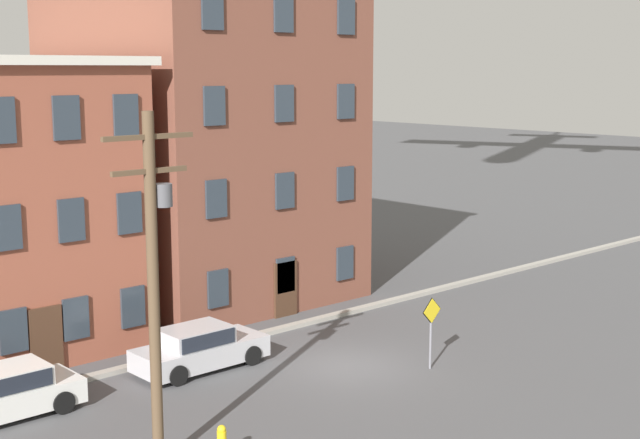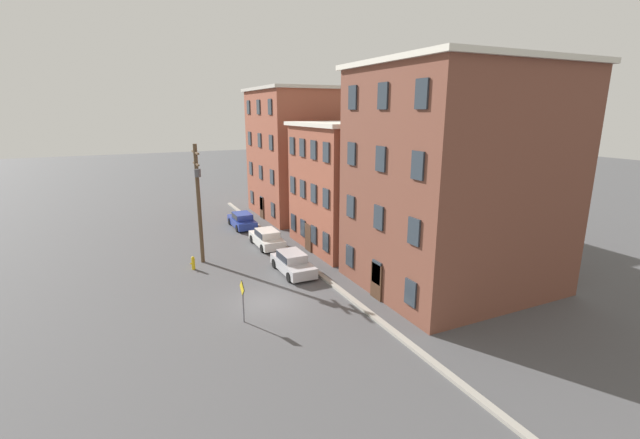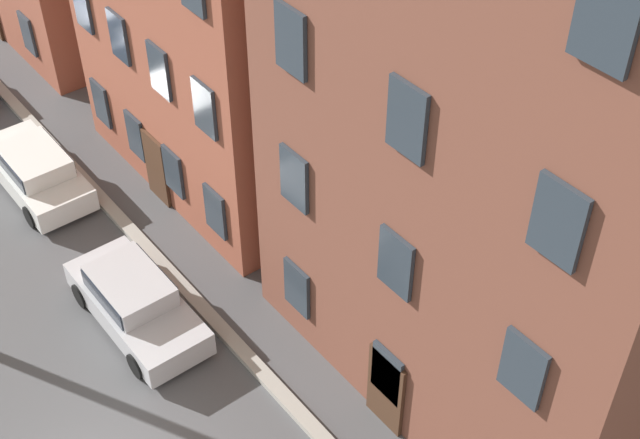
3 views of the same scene
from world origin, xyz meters
name	(u,v)px [view 2 (image 2 of 3)]	position (x,y,z in m)	size (l,w,h in m)	color
ground_plane	(269,302)	(0.00, 0.00, 0.00)	(200.00, 200.00, 0.00)	#4C4C4F
kerb_strip	(336,287)	(0.00, 4.50, 0.08)	(56.00, 0.36, 0.16)	#9E998E
apartment_corner	(311,152)	(-19.60, 11.64, 6.61)	(10.93, 11.80, 13.20)	brown
apartment_midblock	(371,184)	(-7.64, 11.67, 5.05)	(8.96, 11.86, 10.07)	brown
apartment_far	(457,179)	(2.35, 11.61, 6.85)	(10.24, 11.74, 13.68)	brown
car_blue	(242,220)	(-16.89, 3.08, 0.75)	(4.40, 1.92, 1.43)	#233899
car_white	(267,238)	(-10.20, 3.32, 0.75)	(4.40, 1.92, 1.43)	silver
car_silver	(293,262)	(-3.79, 3.04, 0.75)	(4.40, 1.92, 1.43)	#B7B7BC
caution_sign	(243,295)	(1.82, -2.02, 1.58)	(0.88, 0.08, 2.39)	slate
utility_pole	(199,198)	(-8.58, -2.22, 4.90)	(2.40, 0.44, 8.71)	brown
fire_hydrant	(193,263)	(-7.35, -3.12, 0.48)	(0.24, 0.34, 0.96)	yellow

